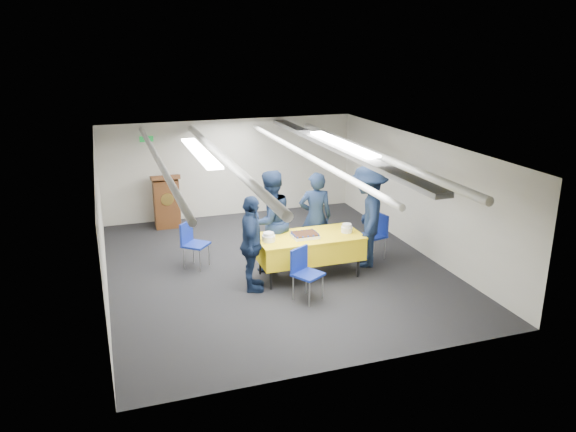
# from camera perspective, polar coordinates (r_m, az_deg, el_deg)

# --- Properties ---
(ground) EXTENTS (7.00, 7.00, 0.00)m
(ground) POSITION_cam_1_polar(r_m,az_deg,el_deg) (10.57, -1.35, -5.22)
(ground) COLOR black
(ground) RESTS_ON ground
(room_shell) EXTENTS (6.00, 7.00, 2.30)m
(room_shell) POSITION_cam_1_polar(r_m,az_deg,el_deg) (10.41, -1.60, 4.91)
(room_shell) COLOR beige
(room_shell) RESTS_ON ground
(serving_table) EXTENTS (1.87, 0.92, 0.77)m
(serving_table) POSITION_cam_1_polar(r_m,az_deg,el_deg) (10.01, 2.14, -3.12)
(serving_table) COLOR black
(serving_table) RESTS_ON ground
(sheet_cake) EXTENTS (0.46, 0.35, 0.08)m
(sheet_cake) POSITION_cam_1_polar(r_m,az_deg,el_deg) (9.84, 1.73, -1.95)
(sheet_cake) COLOR white
(sheet_cake) RESTS_ON serving_table
(plate_stack_left) EXTENTS (0.23, 0.23, 0.16)m
(plate_stack_left) POSITION_cam_1_polar(r_m,az_deg,el_deg) (9.64, -1.99, -2.17)
(plate_stack_left) COLOR white
(plate_stack_left) RESTS_ON serving_table
(plate_stack_right) EXTENTS (0.21, 0.21, 0.16)m
(plate_stack_right) POSITION_cam_1_polar(r_m,az_deg,el_deg) (10.13, 5.99, -1.26)
(plate_stack_right) COLOR white
(plate_stack_right) RESTS_ON serving_table
(podium) EXTENTS (0.62, 0.53, 1.25)m
(podium) POSITION_cam_1_polar(r_m,az_deg,el_deg) (12.90, -12.25, 1.55)
(podium) COLOR brown
(podium) RESTS_ON ground
(chair_near) EXTENTS (0.58, 0.58, 0.87)m
(chair_near) POSITION_cam_1_polar(r_m,az_deg,el_deg) (9.16, 1.63, -5.36)
(chair_near) COLOR gray
(chair_near) RESTS_ON ground
(chair_right) EXTENTS (0.50, 0.50, 0.87)m
(chair_right) POSITION_cam_1_polar(r_m,az_deg,el_deg) (11.01, 8.99, -1.52)
(chair_right) COLOR gray
(chair_right) RESTS_ON ground
(chair_left) EXTENTS (0.59, 0.59, 0.87)m
(chair_left) POSITION_cam_1_polar(r_m,az_deg,el_deg) (10.55, -9.76, -2.42)
(chair_left) COLOR gray
(chair_left) RESTS_ON ground
(sailor_a) EXTENTS (0.70, 0.53, 1.74)m
(sailor_a) POSITION_cam_1_polar(r_m,az_deg,el_deg) (10.63, 2.80, -0.10)
(sailor_a) COLOR black
(sailor_a) RESTS_ON ground
(sailor_b) EXTENTS (1.11, 1.01, 1.87)m
(sailor_b) POSITION_cam_1_polar(r_m,az_deg,el_deg) (10.17, -1.86, -0.51)
(sailor_b) COLOR black
(sailor_b) RESTS_ON ground
(sailor_c) EXTENTS (0.66, 1.05, 1.66)m
(sailor_c) POSITION_cam_1_polar(r_m,az_deg,el_deg) (9.38, -3.73, -2.86)
(sailor_c) COLOR black
(sailor_c) RESTS_ON ground
(sailor_d) EXTENTS (1.18, 1.43, 1.92)m
(sailor_d) POSITION_cam_1_polar(r_m,az_deg,el_deg) (10.47, 8.04, -0.02)
(sailor_d) COLOR black
(sailor_d) RESTS_ON ground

